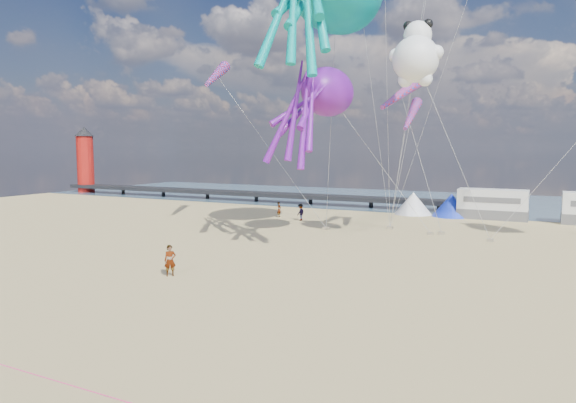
{
  "coord_description": "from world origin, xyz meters",
  "views": [
    {
      "loc": [
        10.83,
        -15.27,
        7.18
      ],
      "look_at": [
        0.05,
        6.0,
        4.67
      ],
      "focal_mm": 32.0,
      "sensor_mm": 36.0,
      "label": 1
    }
  ],
  "objects_px": {
    "tent_blue": "(451,205)",
    "sandbag_d": "(442,233)",
    "motorhome_0": "(492,204)",
    "windsock_mid": "(401,94)",
    "sandbag_a": "(326,228)",
    "lighthouse": "(85,164)",
    "sandbag_e": "(390,228)",
    "windsock_left": "(217,75)",
    "standing_person": "(170,261)",
    "windsock_right": "(411,115)",
    "tent_white": "(413,203)",
    "sandbag_c": "(490,240)",
    "kite_octopus_purple": "(328,92)",
    "beachgoer_2": "(301,212)",
    "beachgoer_5": "(279,210)",
    "sandbag_b": "(430,234)",
    "kite_panda": "(416,59)"
  },
  "relations": [
    {
      "from": "tent_blue",
      "to": "sandbag_c",
      "type": "height_order",
      "value": "tent_blue"
    },
    {
      "from": "sandbag_d",
      "to": "sandbag_c",
      "type": "bearing_deg",
      "value": -24.04
    },
    {
      "from": "windsock_left",
      "to": "kite_octopus_purple",
      "type": "bearing_deg",
      "value": -36.75
    },
    {
      "from": "lighthouse",
      "to": "kite_panda",
      "type": "distance_m",
      "value": 63.04
    },
    {
      "from": "motorhome_0",
      "to": "sandbag_b",
      "type": "distance_m",
      "value": 13.16
    },
    {
      "from": "motorhome_0",
      "to": "sandbag_a",
      "type": "xyz_separation_m",
      "value": [
        -12.38,
        -13.92,
        -1.39
      ]
    },
    {
      "from": "windsock_left",
      "to": "windsock_right",
      "type": "bearing_deg",
      "value": -14.22
    },
    {
      "from": "sandbag_c",
      "to": "windsock_right",
      "type": "xyz_separation_m",
      "value": [
        -6.42,
        0.55,
        9.72
      ]
    },
    {
      "from": "sandbag_a",
      "to": "kite_octopus_purple",
      "type": "relative_size",
      "value": 0.05
    },
    {
      "from": "sandbag_a",
      "to": "sandbag_e",
      "type": "height_order",
      "value": "same"
    },
    {
      "from": "kite_panda",
      "to": "windsock_mid",
      "type": "bearing_deg",
      "value": 135.22
    },
    {
      "from": "tent_white",
      "to": "windsock_left",
      "type": "bearing_deg",
      "value": -133.97
    },
    {
      "from": "sandbag_e",
      "to": "windsock_mid",
      "type": "xyz_separation_m",
      "value": [
        1.62,
        -3.37,
        11.31
      ]
    },
    {
      "from": "standing_person",
      "to": "kite_octopus_purple",
      "type": "relative_size",
      "value": 0.18
    },
    {
      "from": "tent_blue",
      "to": "sandbag_d",
      "type": "relative_size",
      "value": 8.0
    },
    {
      "from": "windsock_left",
      "to": "windsock_right",
      "type": "distance_m",
      "value": 18.1
    },
    {
      "from": "motorhome_0",
      "to": "sandbag_c",
      "type": "xyz_separation_m",
      "value": [
        1.14,
        -13.7,
        -1.39
      ]
    },
    {
      "from": "beachgoer_5",
      "to": "windsock_mid",
      "type": "distance_m",
      "value": 18.56
    },
    {
      "from": "sandbag_a",
      "to": "sandbag_b",
      "type": "xyz_separation_m",
      "value": [
        8.77,
        1.34,
        0.0
      ]
    },
    {
      "from": "beachgoer_2",
      "to": "kite_octopus_purple",
      "type": "xyz_separation_m",
      "value": [
        6.49,
        -8.92,
        10.53
      ]
    },
    {
      "from": "beachgoer_2",
      "to": "sandbag_a",
      "type": "bearing_deg",
      "value": 51.11
    },
    {
      "from": "tent_blue",
      "to": "windsock_right",
      "type": "distance_m",
      "value": 15.78
    },
    {
      "from": "sandbag_a",
      "to": "kite_octopus_purple",
      "type": "bearing_deg",
      "value": -66.95
    },
    {
      "from": "motorhome_0",
      "to": "sandbag_b",
      "type": "height_order",
      "value": "motorhome_0"
    },
    {
      "from": "sandbag_c",
      "to": "sandbag_e",
      "type": "xyz_separation_m",
      "value": [
        -8.61,
        2.73,
        0.0
      ]
    },
    {
      "from": "lighthouse",
      "to": "tent_white",
      "type": "relative_size",
      "value": 2.25
    },
    {
      "from": "tent_white",
      "to": "sandbag_a",
      "type": "distance_m",
      "value": 14.63
    },
    {
      "from": "tent_white",
      "to": "standing_person",
      "type": "bearing_deg",
      "value": -100.02
    },
    {
      "from": "sandbag_a",
      "to": "kite_panda",
      "type": "height_order",
      "value": "kite_panda"
    },
    {
      "from": "windsock_left",
      "to": "windsock_right",
      "type": "xyz_separation_m",
      "value": [
        17.52,
        2.19,
        -4.01
      ]
    },
    {
      "from": "kite_panda",
      "to": "windsock_left",
      "type": "distance_m",
      "value": 19.28
    },
    {
      "from": "sandbag_d",
      "to": "sandbag_e",
      "type": "relative_size",
      "value": 1.0
    },
    {
      "from": "sandbag_c",
      "to": "sandbag_e",
      "type": "relative_size",
      "value": 1.0
    },
    {
      "from": "sandbag_b",
      "to": "tent_blue",
      "type": "bearing_deg",
      "value": 91.8
    },
    {
      "from": "tent_white",
      "to": "beachgoer_5",
      "type": "relative_size",
      "value": 2.56
    },
    {
      "from": "windsock_left",
      "to": "windsock_mid",
      "type": "bearing_deg",
      "value": -17.98
    },
    {
      "from": "sandbag_a",
      "to": "sandbag_c",
      "type": "xyz_separation_m",
      "value": [
        13.52,
        0.22,
        0.0
      ]
    },
    {
      "from": "standing_person",
      "to": "tent_blue",
      "type": "bearing_deg",
      "value": 29.72
    },
    {
      "from": "motorhome_0",
      "to": "windsock_mid",
      "type": "height_order",
      "value": "windsock_mid"
    },
    {
      "from": "standing_person",
      "to": "windsock_left",
      "type": "bearing_deg",
      "value": 73.06
    },
    {
      "from": "sandbag_c",
      "to": "windsock_mid",
      "type": "height_order",
      "value": "windsock_mid"
    },
    {
      "from": "sandbag_b",
      "to": "windsock_mid",
      "type": "height_order",
      "value": "windsock_mid"
    },
    {
      "from": "beachgoer_2",
      "to": "sandbag_d",
      "type": "xyz_separation_m",
      "value": [
        13.99,
        -2.08,
        -0.72
      ]
    },
    {
      "from": "beachgoer_2",
      "to": "beachgoer_5",
      "type": "xyz_separation_m",
      "value": [
        -3.1,
        1.32,
        -0.05
      ]
    },
    {
      "from": "tent_white",
      "to": "motorhome_0",
      "type": "bearing_deg",
      "value": 0.0
    },
    {
      "from": "lighthouse",
      "to": "sandbag_b",
      "type": "height_order",
      "value": "lighthouse"
    },
    {
      "from": "tent_blue",
      "to": "windsock_left",
      "type": "relative_size",
      "value": 0.52
    },
    {
      "from": "sandbag_a",
      "to": "windsock_right",
      "type": "relative_size",
      "value": 0.1
    },
    {
      "from": "lighthouse",
      "to": "sandbag_e",
      "type": "relative_size",
      "value": 18.0
    },
    {
      "from": "tent_blue",
      "to": "kite_octopus_purple",
      "type": "xyz_separation_m",
      "value": [
        -6.31,
        -18.78,
        10.16
      ]
    }
  ]
}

